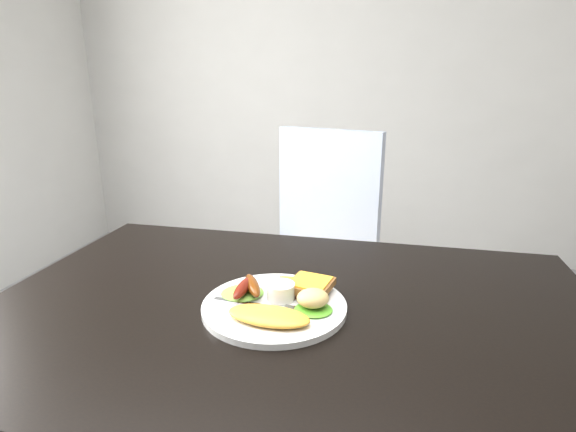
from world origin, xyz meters
TOP-DOWN VIEW (x-y plane):
  - room_back_panel at (0.00, 2.25)m, footprint 4.00×0.04m
  - dining_table at (0.00, 0.00)m, footprint 1.20×0.80m
  - dining_chair at (-0.06, 0.83)m, footprint 0.56×0.56m
  - person at (-0.26, 0.66)m, footprint 0.61×0.49m
  - plate at (-0.03, -0.02)m, footprint 0.28×0.28m
  - lettuce_left at (-0.10, 0.00)m, footprint 0.11×0.11m
  - lettuce_right at (0.05, -0.03)m, footprint 0.08×0.07m
  - omelette at (-0.02, -0.09)m, footprint 0.16×0.08m
  - sausage_a at (-0.09, -0.01)m, footprint 0.03×0.10m
  - sausage_b at (-0.08, 0.01)m, footprint 0.07×0.10m
  - ramekin at (-0.02, -0.00)m, footprint 0.07×0.07m
  - toast_a at (0.00, 0.04)m, footprint 0.08×0.08m
  - toast_b at (0.03, 0.03)m, footprint 0.10×0.10m
  - potato_salad at (0.05, -0.03)m, footprint 0.08×0.08m
  - fork at (-0.07, -0.04)m, footprint 0.14×0.02m

SIDE VIEW (x-z plane):
  - dining_chair at x=-0.06m, z-range 0.42..0.48m
  - dining_table at x=0.00m, z-range 0.71..0.75m
  - person at x=-0.26m, z-range 0.00..1.46m
  - plate at x=-0.03m, z-range 0.75..0.76m
  - fork at x=-0.07m, z-range 0.76..0.77m
  - lettuce_right at x=0.05m, z-range 0.76..0.77m
  - lettuce_left at x=-0.10m, z-range 0.76..0.77m
  - toast_a at x=0.00m, z-range 0.76..0.77m
  - omelette at x=-0.02m, z-range 0.76..0.78m
  - ramekin at x=-0.02m, z-range 0.76..0.80m
  - toast_b at x=0.03m, z-range 0.77..0.79m
  - sausage_a at x=-0.09m, z-range 0.77..0.79m
  - sausage_b at x=-0.08m, z-range 0.77..0.79m
  - potato_salad at x=0.05m, z-range 0.77..0.80m
  - room_back_panel at x=0.00m, z-range 0.00..2.70m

